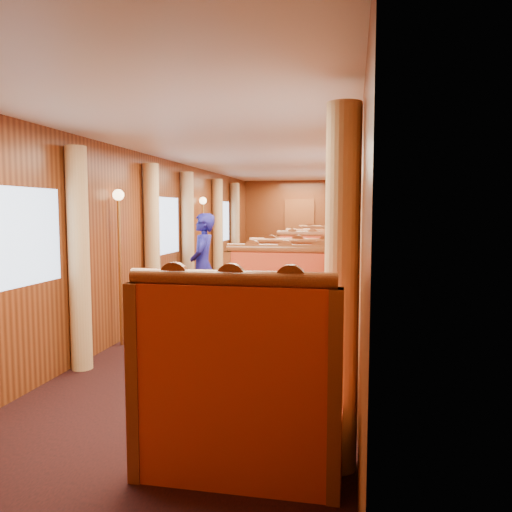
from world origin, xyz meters
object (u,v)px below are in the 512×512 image
(banquette_near_fwd, at_px, (238,412))
(teapot_back, at_px, (258,316))
(steward, at_px, (203,266))
(rose_vase_mid, at_px, (304,261))
(banquette_far_aft, at_px, (324,264))
(table_far, at_px, (321,271))
(table_mid, at_px, (306,298))
(tea_tray, at_px, (252,325))
(table_near, at_px, (266,369))
(banquette_mid_fwd, at_px, (298,307))
(banquette_mid_aft, at_px, (311,285))
(passenger, at_px, (310,268))
(teapot_left, at_px, (244,317))
(fruit_plate, at_px, (302,328))
(banquette_near_aft, at_px, (283,334))
(teapot_right, at_px, (263,322))
(banquette_far_fwd, at_px, (318,274))
(rose_vase_far, at_px, (321,246))

(banquette_near_fwd, relative_size, teapot_back, 8.92)
(steward, bearing_deg, rose_vase_mid, 82.20)
(banquette_far_aft, bearing_deg, table_far, -90.00)
(table_mid, distance_m, tea_tray, 3.58)
(table_near, distance_m, banquette_mid_fwd, 2.49)
(banquette_near_fwd, relative_size, banquette_mid_aft, 1.00)
(teapot_back, relative_size, passenger, 0.20)
(tea_tray, xyz_separation_m, teapot_left, (-0.07, -0.02, 0.07))
(table_near, xyz_separation_m, banquette_far_aft, (0.00, 8.01, 0.05))
(banquette_near_fwd, height_order, banquette_mid_aft, same)
(teapot_left, bearing_deg, table_mid, 99.98)
(table_near, relative_size, table_mid, 1.00)
(table_near, relative_size, fruit_plate, 4.74)
(table_near, relative_size, banquette_near_fwd, 0.78)
(banquette_near_aft, relative_size, teapot_back, 8.92)
(tea_tray, relative_size, fruit_plate, 1.53)
(banquette_mid_aft, bearing_deg, table_near, -90.00)
(banquette_near_aft, bearing_deg, rose_vase_mid, 90.73)
(banquette_far_aft, distance_m, teapot_left, 8.11)
(banquette_near_fwd, relative_size, tea_tray, 3.94)
(fruit_plate, relative_size, rose_vase_mid, 0.62)
(table_far, bearing_deg, tea_tray, -90.81)
(teapot_left, relative_size, teapot_back, 1.23)
(teapot_back, bearing_deg, banquette_near_fwd, -97.38)
(teapot_right, bearing_deg, banquette_far_fwd, 111.33)
(banquette_near_aft, bearing_deg, tea_tray, -95.28)
(teapot_left, relative_size, passenger, 0.24)
(table_mid, xyz_separation_m, banquette_mid_aft, (0.00, 1.01, 0.05))
(banquette_far_aft, distance_m, tea_tray, 8.08)
(rose_vase_far, bearing_deg, table_mid, -89.91)
(table_mid, bearing_deg, table_near, -90.00)
(table_near, height_order, banquette_near_aft, banquette_near_aft)
(banquette_far_fwd, bearing_deg, teapot_back, -90.66)
(banquette_mid_fwd, bearing_deg, banquette_far_fwd, 90.00)
(rose_vase_mid, bearing_deg, teapot_right, -89.37)
(passenger, bearing_deg, banquette_far_fwd, 90.00)
(teapot_left, bearing_deg, passenger, 100.44)
(table_far, bearing_deg, banquette_near_fwd, -90.00)
(teapot_right, relative_size, passenger, 0.18)
(banquette_far_fwd, relative_size, passenger, 1.76)
(rose_vase_mid, xyz_separation_m, rose_vase_far, (0.03, 3.48, 0.00))
(banquette_mid_fwd, height_order, banquette_far_fwd, same)
(banquette_near_aft, distance_m, rose_vase_mid, 2.56)
(table_near, distance_m, banquette_far_fwd, 5.99)
(table_far, bearing_deg, banquette_mid_fwd, -90.00)
(teapot_right, bearing_deg, table_near, 114.31)
(banquette_mid_fwd, bearing_deg, steward, 147.72)
(table_near, bearing_deg, rose_vase_mid, 90.52)
(passenger, bearing_deg, tea_tray, -91.32)
(teapot_right, height_order, rose_vase_far, rose_vase_far)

